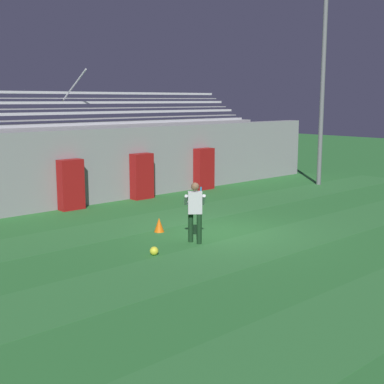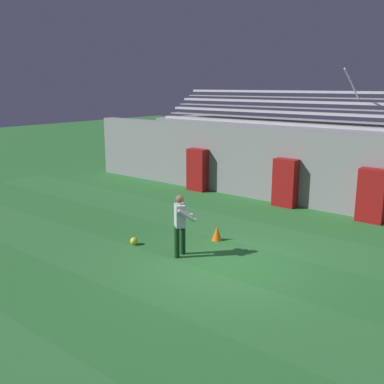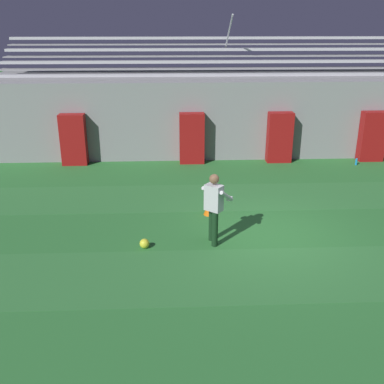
{
  "view_description": "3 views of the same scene",
  "coord_description": "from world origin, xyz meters",
  "px_view_note": "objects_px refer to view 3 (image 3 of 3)",
  "views": [
    {
      "loc": [
        -10.97,
        -10.76,
        3.87
      ],
      "look_at": [
        -2.12,
        -1.04,
        1.59
      ],
      "focal_mm": 50.0,
      "sensor_mm": 36.0,
      "label": 1
    },
    {
      "loc": [
        5.96,
        -8.89,
        4.45
      ],
      "look_at": [
        -1.79,
        0.71,
        1.49
      ],
      "focal_mm": 42.0,
      "sensor_mm": 36.0,
      "label": 2
    },
    {
      "loc": [
        -2.27,
        -9.56,
        4.81
      ],
      "look_at": [
        -1.82,
        0.3,
        1.03
      ],
      "focal_mm": 42.0,
      "sensor_mm": 36.0,
      "label": 3
    }
  ],
  "objects_px": {
    "padding_pillar_far_left": "(74,140)",
    "padding_pillar_far_right": "(372,136)",
    "padding_pillar_gate_right": "(280,137)",
    "soccer_ball": "(144,244)",
    "padding_pillar_gate_left": "(192,138)",
    "goalkeeper": "(214,204)",
    "traffic_cone": "(209,207)",
    "water_bottle": "(356,162)"
  },
  "relations": [
    {
      "from": "padding_pillar_far_left",
      "to": "padding_pillar_far_right",
      "type": "xyz_separation_m",
      "value": [
        10.67,
        0.0,
        0.0
      ]
    },
    {
      "from": "padding_pillar_gate_right",
      "to": "soccer_ball",
      "type": "distance_m",
      "value": 7.91
    },
    {
      "from": "padding_pillar_gate_left",
      "to": "goalkeeper",
      "type": "bearing_deg",
      "value": -88.02
    },
    {
      "from": "padding_pillar_gate_left",
      "to": "soccer_ball",
      "type": "height_order",
      "value": "padding_pillar_gate_left"
    },
    {
      "from": "padding_pillar_gate_right",
      "to": "traffic_cone",
      "type": "bearing_deg",
      "value": -121.83
    },
    {
      "from": "padding_pillar_far_right",
      "to": "traffic_cone",
      "type": "bearing_deg",
      "value": -143.36
    },
    {
      "from": "traffic_cone",
      "to": "water_bottle",
      "type": "distance_m",
      "value": 6.92
    },
    {
      "from": "padding_pillar_far_left",
      "to": "goalkeeper",
      "type": "bearing_deg",
      "value": -55.06
    },
    {
      "from": "padding_pillar_gate_left",
      "to": "soccer_ball",
      "type": "bearing_deg",
      "value": -101.9
    },
    {
      "from": "soccer_ball",
      "to": "water_bottle",
      "type": "xyz_separation_m",
      "value": [
        7.18,
        5.91,
        0.01
      ]
    },
    {
      "from": "padding_pillar_far_left",
      "to": "goalkeeper",
      "type": "xyz_separation_m",
      "value": [
        4.38,
        -6.26,
        0.06
      ]
    },
    {
      "from": "water_bottle",
      "to": "soccer_ball",
      "type": "bearing_deg",
      "value": -140.54
    },
    {
      "from": "padding_pillar_gate_left",
      "to": "padding_pillar_far_left",
      "type": "xyz_separation_m",
      "value": [
        -4.16,
        0.0,
        0.0
      ]
    },
    {
      "from": "padding_pillar_gate_right",
      "to": "traffic_cone",
      "type": "height_order",
      "value": "padding_pillar_gate_right"
    },
    {
      "from": "padding_pillar_gate_left",
      "to": "padding_pillar_far_left",
      "type": "height_order",
      "value": "same"
    },
    {
      "from": "goalkeeper",
      "to": "padding_pillar_gate_left",
      "type": "bearing_deg",
      "value": 91.98
    },
    {
      "from": "padding_pillar_gate_right",
      "to": "traffic_cone",
      "type": "xyz_separation_m",
      "value": [
        -2.89,
        -4.66,
        -0.69
      ]
    },
    {
      "from": "padding_pillar_far_left",
      "to": "soccer_ball",
      "type": "xyz_separation_m",
      "value": [
        2.8,
        -6.46,
        -0.79
      ]
    },
    {
      "from": "traffic_cone",
      "to": "padding_pillar_far_right",
      "type": "bearing_deg",
      "value": 36.64
    },
    {
      "from": "padding_pillar_far_left",
      "to": "traffic_cone",
      "type": "relative_size",
      "value": 4.27
    },
    {
      "from": "padding_pillar_far_right",
      "to": "goalkeeper",
      "type": "distance_m",
      "value": 8.88
    },
    {
      "from": "padding_pillar_far_right",
      "to": "water_bottle",
      "type": "xyz_separation_m",
      "value": [
        -0.69,
        -0.55,
        -0.78
      ]
    },
    {
      "from": "soccer_ball",
      "to": "water_bottle",
      "type": "height_order",
      "value": "water_bottle"
    },
    {
      "from": "padding_pillar_far_right",
      "to": "traffic_cone",
      "type": "xyz_separation_m",
      "value": [
        -6.26,
        -4.66,
        -0.69
      ]
    },
    {
      "from": "padding_pillar_far_left",
      "to": "soccer_ball",
      "type": "distance_m",
      "value": 7.08
    },
    {
      "from": "padding_pillar_far_right",
      "to": "goalkeeper",
      "type": "xyz_separation_m",
      "value": [
        -6.3,
        -6.26,
        0.06
      ]
    },
    {
      "from": "soccer_ball",
      "to": "water_bottle",
      "type": "bearing_deg",
      "value": 39.46
    },
    {
      "from": "padding_pillar_gate_left",
      "to": "padding_pillar_far_left",
      "type": "bearing_deg",
      "value": 180.0
    },
    {
      "from": "padding_pillar_gate_right",
      "to": "goalkeeper",
      "type": "xyz_separation_m",
      "value": [
        -2.93,
        -6.26,
        0.06
      ]
    },
    {
      "from": "padding_pillar_gate_left",
      "to": "goalkeeper",
      "type": "relative_size",
      "value": 1.07
    },
    {
      "from": "padding_pillar_far_right",
      "to": "traffic_cone",
      "type": "relative_size",
      "value": 4.27
    },
    {
      "from": "goalkeeper",
      "to": "water_bottle",
      "type": "relative_size",
      "value": 6.96
    },
    {
      "from": "traffic_cone",
      "to": "water_bottle",
      "type": "bearing_deg",
      "value": 36.43
    },
    {
      "from": "padding_pillar_gate_left",
      "to": "padding_pillar_gate_right",
      "type": "xyz_separation_m",
      "value": [
        3.14,
        0.0,
        0.0
      ]
    },
    {
      "from": "padding_pillar_gate_right",
      "to": "padding_pillar_far_right",
      "type": "relative_size",
      "value": 1.0
    },
    {
      "from": "padding_pillar_far_right",
      "to": "goalkeeper",
      "type": "relative_size",
      "value": 1.07
    },
    {
      "from": "padding_pillar_gate_left",
      "to": "water_bottle",
      "type": "height_order",
      "value": "padding_pillar_gate_left"
    },
    {
      "from": "padding_pillar_gate_right",
      "to": "water_bottle",
      "type": "bearing_deg",
      "value": -11.55
    },
    {
      "from": "padding_pillar_gate_left",
      "to": "padding_pillar_gate_right",
      "type": "relative_size",
      "value": 1.0
    },
    {
      "from": "padding_pillar_far_right",
      "to": "traffic_cone",
      "type": "distance_m",
      "value": 7.84
    },
    {
      "from": "padding_pillar_gate_right",
      "to": "padding_pillar_far_right",
      "type": "distance_m",
      "value": 3.37
    },
    {
      "from": "padding_pillar_gate_right",
      "to": "padding_pillar_gate_left",
      "type": "bearing_deg",
      "value": 180.0
    }
  ]
}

